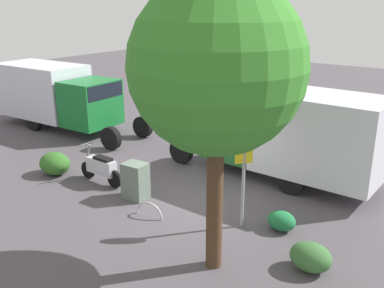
{
  "coord_description": "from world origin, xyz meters",
  "views": [
    {
      "loc": [
        -6.54,
        9.18,
        5.51
      ],
      "look_at": [
        0.66,
        -0.75,
        1.42
      ],
      "focal_mm": 40.46,
      "sensor_mm": 36.0,
      "label": 1
    }
  ],
  "objects": [
    {
      "name": "bike_rack_hoop",
      "position": [
        0.48,
        1.45,
        0.0
      ],
      "size": [
        0.85,
        0.14,
        0.85
      ],
      "primitive_type": "torus",
      "rotation": [
        1.57,
        0.0,
        0.11
      ],
      "color": "#B7B7BC",
      "rests_on": "ground"
    },
    {
      "name": "stop_sign",
      "position": [
        -1.78,
        0.47,
        1.98
      ],
      "size": [
        0.71,
        0.33,
        2.97
      ],
      "color": "#9E9EA3",
      "rests_on": "ground"
    },
    {
      "name": "box_truck_near",
      "position": [
        -1.45,
        -3.1,
        1.6
      ],
      "size": [
        6.97,
        2.41,
        2.89
      ],
      "rotation": [
        0.0,
        0.0,
        -0.03
      ],
      "color": "black",
      "rests_on": "ground"
    },
    {
      "name": "shrub_near_sign",
      "position": [
        -3.91,
        1.25,
        0.31
      ],
      "size": [
        0.91,
        0.74,
        0.62
      ],
      "primitive_type": "ellipsoid",
      "color": "#376532",
      "rests_on": "ground"
    },
    {
      "name": "box_truck_far",
      "position": [
        9.44,
        -2.64,
        1.56
      ],
      "size": [
        7.69,
        2.44,
        2.79
      ],
      "rotation": [
        0.0,
        0.0,
        3.18
      ],
      "color": "black",
      "rests_on": "ground"
    },
    {
      "name": "street_tree",
      "position": [
        -2.14,
        2.31,
        4.31
      ],
      "size": [
        3.42,
        3.42,
        6.04
      ],
      "color": "#47301E",
      "rests_on": "ground"
    },
    {
      "name": "ground_plane",
      "position": [
        0.0,
        0.0,
        0.0
      ],
      "size": [
        60.0,
        60.0,
        0.0
      ],
      "primitive_type": "plane",
      "color": "#4B454C"
    },
    {
      "name": "utility_cabinet",
      "position": [
        1.56,
        0.81,
        0.54
      ],
      "size": [
        0.71,
        0.57,
        1.07
      ],
      "primitive_type": "cube",
      "rotation": [
        0.0,
        0.0,
        0.06
      ],
      "color": "slate",
      "rests_on": "ground"
    },
    {
      "name": "shrub_mid_verge",
      "position": [
        -2.68,
        0.03,
        0.25
      ],
      "size": [
        0.73,
        0.59,
        0.5
      ],
      "primitive_type": "ellipsoid",
      "color": "#1E6E3B",
      "rests_on": "ground"
    },
    {
      "name": "motorcycle",
      "position": [
        3.19,
        0.63,
        0.52
      ],
      "size": [
        1.81,
        0.55,
        1.2
      ],
      "rotation": [
        0.0,
        0.0,
        -0.03
      ],
      "color": "black",
      "rests_on": "ground"
    },
    {
      "name": "shrub_by_tree",
      "position": [
        4.97,
        1.04,
        0.38
      ],
      "size": [
        1.1,
        0.9,
        0.75
      ],
      "primitive_type": "ellipsoid",
      "color": "#2F6423",
      "rests_on": "ground"
    }
  ]
}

